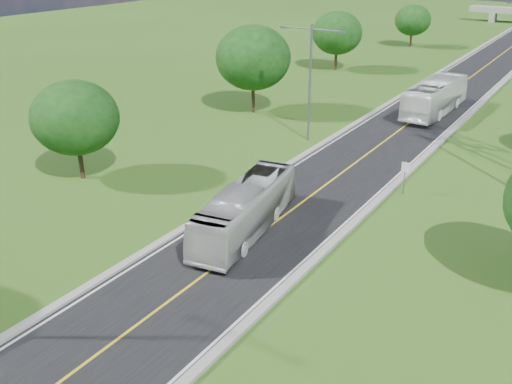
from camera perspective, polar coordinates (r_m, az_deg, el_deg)
ground at (r=62.61m, az=16.61°, el=7.76°), size 260.00×260.00×0.00m
road at (r=68.23m, az=18.12°, el=8.87°), size 8.00×150.00×0.06m
curb_left at (r=69.34m, az=14.73°, el=9.56°), size 0.50×150.00×0.22m
curb_right at (r=67.33m, az=21.62°, el=8.26°), size 0.50×150.00×0.22m
speed_limit_sign at (r=40.60m, az=14.67°, el=1.89°), size 0.55×0.09×2.40m
streetlight_mid_left at (r=49.70m, az=5.43°, el=11.74°), size 5.90×0.25×10.00m
tree_lb at (r=43.11m, az=-17.65°, el=7.10°), size 6.30×6.30×7.33m
tree_lc at (r=58.44m, az=-0.29°, el=13.27°), size 7.56×7.56×8.79m
tree_ld at (r=80.32m, az=8.12°, el=15.47°), size 6.72×6.72×7.82m
tree_le at (r=101.74m, az=15.41°, el=16.23°), size 5.88×5.88×6.84m
bus_outbound at (r=61.26m, az=17.51°, el=9.05°), size 3.31×12.45×3.44m
bus_inbound at (r=34.03m, az=-1.04°, el=-1.71°), size 4.20×10.98×2.99m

